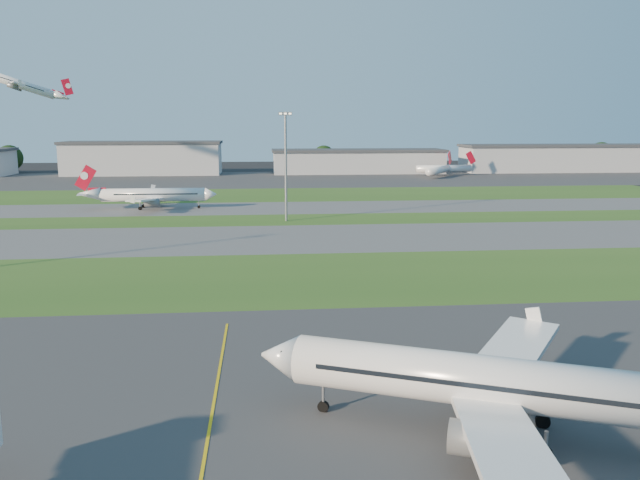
{
  "coord_description": "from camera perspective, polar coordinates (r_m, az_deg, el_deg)",
  "views": [
    {
      "loc": [
        9.35,
        -40.43,
        23.07
      ],
      "look_at": [
        17.31,
        45.23,
        7.0
      ],
      "focal_mm": 35.0,
      "sensor_mm": 36.0,
      "label": 1
    }
  ],
  "objects": [
    {
      "name": "tree_mid_east",
      "position": [
        311.37,
        0.35,
        7.59
      ],
      "size": [
        11.55,
        11.55,
        12.6
      ],
      "color": "black",
      "rests_on": "ground"
    },
    {
      "name": "tree_far_east",
      "position": [
        357.89,
        24.29,
        7.15
      ],
      "size": [
        12.65,
        12.65,
        13.8
      ],
      "color": "black",
      "rests_on": "ground"
    },
    {
      "name": "taxiway_a",
      "position": [
        127.88,
        -9.42,
        0.04
      ],
      "size": [
        300.0,
        32.0,
        0.01
      ],
      "primitive_type": "cube",
      "color": "#515154",
      "rests_on": "ground"
    },
    {
      "name": "airliner_parked",
      "position": [
        48.84,
        16.19,
        -12.6
      ],
      "size": [
        35.88,
        30.52,
        11.92
      ],
      "rotation": [
        0.0,
        0.0,
        -0.41
      ],
      "color": "white",
      "rests_on": "ground"
    },
    {
      "name": "tree_west",
      "position": [
        332.97,
        -26.51,
        6.74
      ],
      "size": [
        12.1,
        12.1,
        13.2
      ],
      "color": "black",
      "rests_on": "ground"
    },
    {
      "name": "light_mast_centre",
      "position": [
        148.77,
        -3.15,
        7.38
      ],
      "size": [
        3.2,
        0.7,
        25.8
      ],
      "color": "gray",
      "rests_on": "ground"
    },
    {
      "name": "yellow_line",
      "position": [
        46.75,
        -10.53,
        -19.18
      ],
      "size": [
        0.25,
        60.0,
        0.02
      ],
      "primitive_type": "cube",
      "color": "gold",
      "rests_on": "ground"
    },
    {
      "name": "mini_jet_far",
      "position": [
        287.8,
        11.28,
        6.43
      ],
      "size": [
        28.58,
        6.39,
        9.48
      ],
      "rotation": [
        0.0,
        0.0,
        0.12
      ],
      "color": "white",
      "rests_on": "ground"
    },
    {
      "name": "hangar_far_east",
      "position": [
        329.8,
        21.07,
        7.02
      ],
      "size": [
        96.9,
        23.0,
        13.2
      ],
      "color": "#A0A3A8",
      "rests_on": "ground"
    },
    {
      "name": "apron_near",
      "position": [
        47.48,
        -16.9,
        -18.97
      ],
      "size": [
        300.0,
        70.0,
        0.01
      ],
      "primitive_type": "cube",
      "color": "#333335",
      "rests_on": "ground"
    },
    {
      "name": "hangar_east",
      "position": [
        299.45,
        3.49,
        7.22
      ],
      "size": [
        81.6,
        23.0,
        11.2
      ],
      "color": "#A0A3A8",
      "rests_on": "ground"
    },
    {
      "name": "tree_east",
      "position": [
        325.52,
        13.75,
        7.3
      ],
      "size": [
        10.45,
        10.45,
        11.4
      ],
      "color": "black",
      "rests_on": "ground"
    },
    {
      "name": "apron_far",
      "position": [
        266.6,
        -7.34,
        5.53
      ],
      "size": [
        400.0,
        80.0,
        0.01
      ],
      "primitive_type": "cube",
      "color": "#333335",
      "rests_on": "ground"
    },
    {
      "name": "ground",
      "position": [
        47.48,
        -16.9,
        -18.98
      ],
      "size": [
        700.0,
        700.0,
        0.0
      ],
      "primitive_type": "plane",
      "color": "black",
      "rests_on": "ground"
    },
    {
      "name": "tree_mid_west",
      "position": [
        308.32,
        -10.85,
        7.19
      ],
      "size": [
        9.9,
        9.9,
        10.8
      ],
      "color": "black",
      "rests_on": "ground"
    },
    {
      "name": "hangar_west",
      "position": [
        300.79,
        -15.84,
        7.24
      ],
      "size": [
        71.4,
        23.0,
        15.2
      ],
      "color": "#A0A3A8",
      "rests_on": "ground"
    },
    {
      "name": "mini_jet_near",
      "position": [
        278.58,
        10.88,
        6.32
      ],
      "size": [
        18.3,
        24.1,
        9.48
      ],
      "rotation": [
        0.0,
        0.0,
        0.94
      ],
      "color": "white",
      "rests_on": "ground"
    },
    {
      "name": "grass_strip_b",
      "position": [
        152.48,
        -8.77,
        1.75
      ],
      "size": [
        300.0,
        18.0,
        0.01
      ],
      "primitive_type": "cube",
      "color": "#2C541C",
      "rests_on": "ground"
    },
    {
      "name": "airliner_departing",
      "position": [
        261.63,
        -25.88,
        12.73
      ],
      "size": [
        31.99,
        26.83,
        10.13
      ],
      "rotation": [
        0.0,
        0.0,
        0.23
      ],
      "color": "white"
    },
    {
      "name": "grass_strip_c",
      "position": [
        206.94,
        -7.89,
        4.08
      ],
      "size": [
        300.0,
        40.0,
        0.01
      ],
      "primitive_type": "cube",
      "color": "#2C541C",
      "rests_on": "ground"
    },
    {
      "name": "taxiway_b",
      "position": [
        174.22,
        -8.35,
        2.86
      ],
      "size": [
        300.0,
        26.0,
        0.01
      ],
      "primitive_type": "cube",
      "color": "#515154",
      "rests_on": "ground"
    },
    {
      "name": "grass_strip_a",
      "position": [
        95.72,
        -10.78,
        -3.55
      ],
      "size": [
        300.0,
        34.0,
        0.01
      ],
      "primitive_type": "cube",
      "color": "#2C541C",
      "rests_on": "ground"
    },
    {
      "name": "airliner_taxiing",
      "position": [
        177.29,
        -15.09,
        3.98
      ],
      "size": [
        34.9,
        29.64,
        10.9
      ],
      "rotation": [
        0.0,
        0.0,
        3.14
      ],
      "color": "white",
      "rests_on": "ground"
    }
  ]
}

